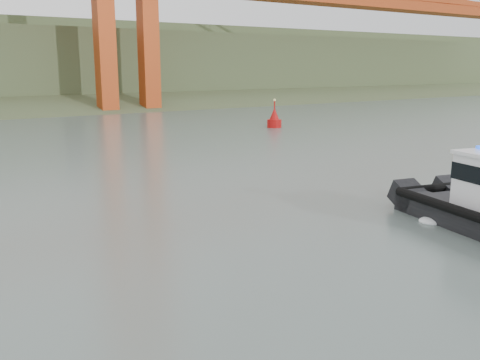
{
  "coord_description": "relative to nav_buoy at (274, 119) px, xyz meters",
  "views": [
    {
      "loc": [
        -14.7,
        -15.49,
        7.97
      ],
      "look_at": [
        -0.29,
        6.14,
        2.4
      ],
      "focal_mm": 40.0,
      "sensor_mm": 36.0,
      "label": 1
    }
  ],
  "objects": [
    {
      "name": "nav_buoy",
      "position": [
        0.0,
        0.0,
        0.0
      ],
      "size": [
        1.9,
        1.9,
        3.95
      ],
      "color": "#A50C0B",
      "rests_on": "ground"
    },
    {
      "name": "ground",
      "position": [
        -28.05,
        -40.53,
        -1.04
      ],
      "size": [
        400.0,
        400.0,
        0.0
      ],
      "primitive_type": "plane",
      "color": "#53625D",
      "rests_on": "ground"
    }
  ]
}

